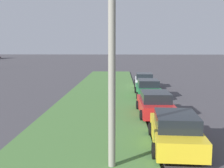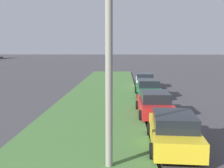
{
  "view_description": "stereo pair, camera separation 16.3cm",
  "coord_description": "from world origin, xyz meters",
  "px_view_note": "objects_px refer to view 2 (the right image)",
  "views": [
    {
      "loc": [
        -5.19,
        5.5,
        4.09
      ],
      "look_at": [
        15.52,
        6.21,
        1.31
      ],
      "focal_mm": 44.27,
      "sensor_mm": 36.0,
      "label": 1
    },
    {
      "loc": [
        -5.18,
        5.33,
        4.09
      ],
      "look_at": [
        15.52,
        6.21,
        1.31
      ],
      "focal_mm": 44.27,
      "sensor_mm": 36.0,
      "label": 2
    }
  ],
  "objects_px": {
    "parked_car_red": "(154,104)",
    "streetlight": "(120,37)",
    "parked_car_yellow": "(174,131)",
    "parked_car_green": "(148,89)",
    "parked_car_white": "(145,81)"
  },
  "relations": [
    {
      "from": "parked_car_yellow",
      "to": "parked_car_green",
      "type": "relative_size",
      "value": 1.02
    },
    {
      "from": "parked_car_yellow",
      "to": "streetlight",
      "type": "bearing_deg",
      "value": 138.13
    },
    {
      "from": "parked_car_yellow",
      "to": "parked_car_green",
      "type": "distance_m",
      "value": 11.57
    },
    {
      "from": "parked_car_red",
      "to": "parked_car_green",
      "type": "bearing_deg",
      "value": -2.78
    },
    {
      "from": "parked_car_red",
      "to": "streetlight",
      "type": "xyz_separation_m",
      "value": [
        -7.53,
        1.98,
        3.67
      ]
    },
    {
      "from": "parked_car_green",
      "to": "streetlight",
      "type": "bearing_deg",
      "value": 171.04
    },
    {
      "from": "parked_car_red",
      "to": "parked_car_green",
      "type": "relative_size",
      "value": 1.01
    },
    {
      "from": "parked_car_green",
      "to": "streetlight",
      "type": "relative_size",
      "value": 0.57
    },
    {
      "from": "parked_car_yellow",
      "to": "parked_car_white",
      "type": "height_order",
      "value": "same"
    },
    {
      "from": "streetlight",
      "to": "parked_car_green",
      "type": "bearing_deg",
      "value": -8.86
    },
    {
      "from": "parked_car_white",
      "to": "streetlight",
      "type": "distance_m",
      "value": 19.74
    },
    {
      "from": "parked_car_red",
      "to": "parked_car_green",
      "type": "height_order",
      "value": "same"
    },
    {
      "from": "parked_car_yellow",
      "to": "streetlight",
      "type": "xyz_separation_m",
      "value": [
        -2.18,
        2.17,
        3.67
      ]
    },
    {
      "from": "parked_car_white",
      "to": "streetlight",
      "type": "bearing_deg",
      "value": 175.62
    },
    {
      "from": "parked_car_green",
      "to": "parked_car_white",
      "type": "relative_size",
      "value": 0.98
    }
  ]
}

